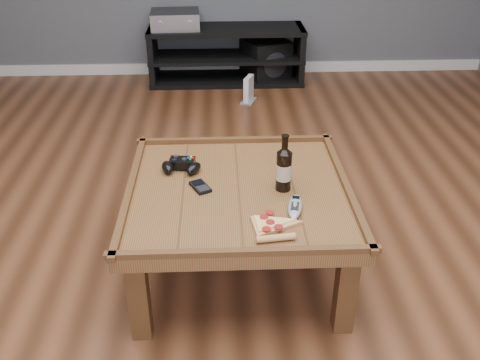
{
  "coord_description": "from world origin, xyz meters",
  "views": [
    {
      "loc": [
        -0.08,
        -2.07,
        1.68
      ],
      "look_at": [
        0.0,
        -0.04,
        0.52
      ],
      "focal_mm": 40.0,
      "sensor_mm": 36.0,
      "label": 1
    }
  ],
  "objects_px": {
    "coffee_table": "(239,200)",
    "smartphone": "(200,187)",
    "game_controller": "(181,166)",
    "av_receiver": "(175,20)",
    "pizza_slice": "(271,226)",
    "game_console": "(249,90)",
    "remote_control": "(295,206)",
    "subwoofer": "(266,60)",
    "beer_bottle": "(284,168)",
    "media_console": "(227,55)"
  },
  "relations": [
    {
      "from": "remote_control",
      "to": "game_console",
      "type": "relative_size",
      "value": 0.91
    },
    {
      "from": "game_console",
      "to": "coffee_table",
      "type": "bearing_deg",
      "value": -74.24
    },
    {
      "from": "coffee_table",
      "to": "smartphone",
      "type": "relative_size",
      "value": 7.75
    },
    {
      "from": "coffee_table",
      "to": "smartphone",
      "type": "height_order",
      "value": "coffee_table"
    },
    {
      "from": "coffee_table",
      "to": "remote_control",
      "type": "distance_m",
      "value": 0.3
    },
    {
      "from": "pizza_slice",
      "to": "game_console",
      "type": "height_order",
      "value": "pizza_slice"
    },
    {
      "from": "media_console",
      "to": "subwoofer",
      "type": "height_order",
      "value": "media_console"
    },
    {
      "from": "game_controller",
      "to": "game_console",
      "type": "relative_size",
      "value": 0.95
    },
    {
      "from": "av_receiver",
      "to": "subwoofer",
      "type": "distance_m",
      "value": 0.91
    },
    {
      "from": "game_controller",
      "to": "smartphone",
      "type": "xyz_separation_m",
      "value": [
        0.09,
        -0.17,
        -0.02
      ]
    },
    {
      "from": "beer_bottle",
      "to": "smartphone",
      "type": "xyz_separation_m",
      "value": [
        -0.37,
        0.02,
        -0.1
      ]
    },
    {
      "from": "subwoofer",
      "to": "game_console",
      "type": "distance_m",
      "value": 0.62
    },
    {
      "from": "game_controller",
      "to": "game_console",
      "type": "bearing_deg",
      "value": 85.62
    },
    {
      "from": "av_receiver",
      "to": "pizza_slice",
      "type": "bearing_deg",
      "value": -82.67
    },
    {
      "from": "smartphone",
      "to": "av_receiver",
      "type": "distance_m",
      "value": 2.75
    },
    {
      "from": "media_console",
      "to": "remote_control",
      "type": "distance_m",
      "value": 2.95
    },
    {
      "from": "pizza_slice",
      "to": "remote_control",
      "type": "relative_size",
      "value": 1.46
    },
    {
      "from": "coffee_table",
      "to": "subwoofer",
      "type": "bearing_deg",
      "value": 82.54
    },
    {
      "from": "beer_bottle",
      "to": "pizza_slice",
      "type": "xyz_separation_m",
      "value": [
        -0.08,
        -0.3,
        -0.1
      ]
    },
    {
      "from": "media_console",
      "to": "game_console",
      "type": "xyz_separation_m",
      "value": [
        0.17,
        -0.54,
        -0.14
      ]
    },
    {
      "from": "pizza_slice",
      "to": "av_receiver",
      "type": "relative_size",
      "value": 0.67
    },
    {
      "from": "remote_control",
      "to": "subwoofer",
      "type": "bearing_deg",
      "value": 98.58
    },
    {
      "from": "media_console",
      "to": "av_receiver",
      "type": "distance_m",
      "value": 0.56
    },
    {
      "from": "media_console",
      "to": "game_console",
      "type": "distance_m",
      "value": 0.58
    },
    {
      "from": "media_console",
      "to": "game_console",
      "type": "relative_size",
      "value": 6.31
    },
    {
      "from": "beer_bottle",
      "to": "remote_control",
      "type": "bearing_deg",
      "value": -79.32
    },
    {
      "from": "coffee_table",
      "to": "remote_control",
      "type": "relative_size",
      "value": 5.12
    },
    {
      "from": "beer_bottle",
      "to": "game_controller",
      "type": "bearing_deg",
      "value": 157.4
    },
    {
      "from": "media_console",
      "to": "pizza_slice",
      "type": "xyz_separation_m",
      "value": [
        0.12,
        -3.07,
        0.21
      ]
    },
    {
      "from": "coffee_table",
      "to": "pizza_slice",
      "type": "xyz_separation_m",
      "value": [
        0.12,
        -0.32,
        0.07
      ]
    },
    {
      "from": "media_console",
      "to": "remote_control",
      "type": "xyz_separation_m",
      "value": [
        0.23,
        -2.93,
        0.22
      ]
    },
    {
      "from": "pizza_slice",
      "to": "subwoofer",
      "type": "relative_size",
      "value": 0.61
    },
    {
      "from": "subwoofer",
      "to": "game_console",
      "type": "height_order",
      "value": "subwoofer"
    },
    {
      "from": "game_controller",
      "to": "av_receiver",
      "type": "xyz_separation_m",
      "value": [
        -0.18,
        2.56,
        0.1
      ]
    },
    {
      "from": "remote_control",
      "to": "game_controller",
      "type": "bearing_deg",
      "value": 155.08
    },
    {
      "from": "coffee_table",
      "to": "game_console",
      "type": "relative_size",
      "value": 4.64
    },
    {
      "from": "av_receiver",
      "to": "smartphone",
      "type": "bearing_deg",
      "value": -87.36
    },
    {
      "from": "game_controller",
      "to": "av_receiver",
      "type": "height_order",
      "value": "av_receiver"
    },
    {
      "from": "pizza_slice",
      "to": "av_receiver",
      "type": "xyz_separation_m",
      "value": [
        -0.57,
        3.06,
        0.11
      ]
    },
    {
      "from": "coffee_table",
      "to": "av_receiver",
      "type": "height_order",
      "value": "av_receiver"
    },
    {
      "from": "game_controller",
      "to": "subwoofer",
      "type": "xyz_separation_m",
      "value": [
        0.63,
        2.62,
        -0.29
      ]
    },
    {
      "from": "pizza_slice",
      "to": "subwoofer",
      "type": "xyz_separation_m",
      "value": [
        0.25,
        3.11,
        -0.28
      ]
    },
    {
      "from": "coffee_table",
      "to": "smartphone",
      "type": "bearing_deg",
      "value": 176.2
    },
    {
      "from": "pizza_slice",
      "to": "av_receiver",
      "type": "height_order",
      "value": "av_receiver"
    },
    {
      "from": "remote_control",
      "to": "av_receiver",
      "type": "xyz_separation_m",
      "value": [
        -0.68,
        2.93,
        0.11
      ]
    },
    {
      "from": "pizza_slice",
      "to": "game_console",
      "type": "distance_m",
      "value": 2.55
    },
    {
      "from": "game_controller",
      "to": "av_receiver",
      "type": "distance_m",
      "value": 2.57
    },
    {
      "from": "pizza_slice",
      "to": "beer_bottle",
      "type": "bearing_deg",
      "value": 67.68
    },
    {
      "from": "game_controller",
      "to": "remote_control",
      "type": "height_order",
      "value": "game_controller"
    },
    {
      "from": "pizza_slice",
      "to": "game_controller",
      "type": "bearing_deg",
      "value": 120.39
    }
  ]
}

